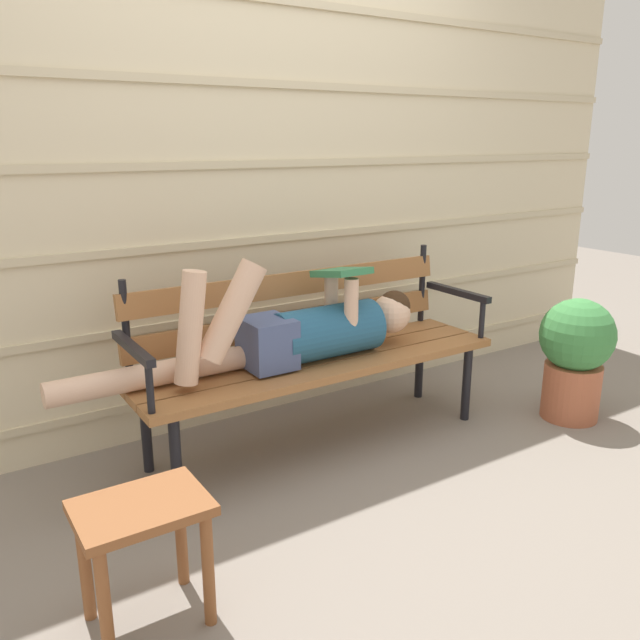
% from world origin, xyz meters
% --- Properties ---
extents(ground_plane, '(12.00, 12.00, 0.00)m').
position_xyz_m(ground_plane, '(0.00, 0.00, 0.00)').
color(ground_plane, gray).
extents(house_siding, '(5.01, 0.08, 2.55)m').
position_xyz_m(house_siding, '(0.00, 0.62, 1.27)').
color(house_siding, beige).
rests_on(house_siding, ground).
extents(park_bench, '(1.75, 0.48, 0.84)m').
position_xyz_m(park_bench, '(-0.00, 0.17, 0.47)').
color(park_bench, '#9E6638').
rests_on(park_bench, ground).
extents(reclining_person, '(1.68, 0.25, 0.51)m').
position_xyz_m(reclining_person, '(-0.11, 0.10, 0.57)').
color(reclining_person, '#23567A').
extents(footstool, '(0.37, 0.27, 0.40)m').
position_xyz_m(footstool, '(-1.06, -0.60, 0.30)').
color(footstool, brown).
rests_on(footstool, ground).
extents(potted_plant, '(0.37, 0.37, 0.63)m').
position_xyz_m(potted_plant, '(1.24, -0.35, 0.35)').
color(potted_plant, '#AD5B3D').
rests_on(potted_plant, ground).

